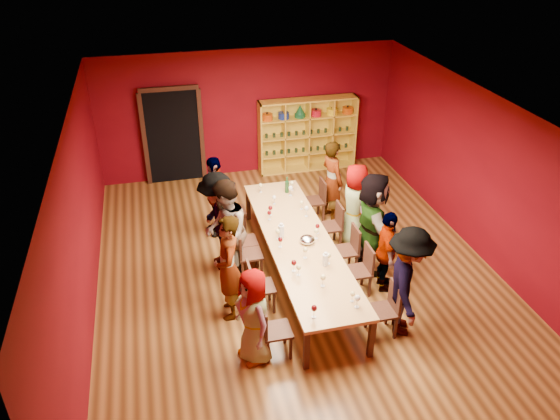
{
  "coord_description": "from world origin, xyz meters",
  "views": [
    {
      "loc": [
        -2.22,
        -7.62,
        5.88
      ],
      "look_at": [
        -0.24,
        0.42,
        1.15
      ],
      "focal_mm": 35.0,
      "sensor_mm": 36.0,
      "label": 1
    }
  ],
  "objects_px": {
    "person_right_2": "(372,223)",
    "chair_person_right_3": "(334,223)",
    "chair_person_right_2": "(349,247)",
    "person_right_3": "(355,205)",
    "chair_person_left_0": "(271,328)",
    "person_left_3": "(219,221)",
    "person_left_2": "(226,232)",
    "wine_bottle": "(287,186)",
    "person_left_0": "(254,316)",
    "person_right_1": "(386,252)",
    "spittoon_bowl": "(307,240)",
    "shelving_unit": "(307,131)",
    "chair_person_left_1": "(256,284)",
    "person_left_4": "(215,196)",
    "person_left_1": "(228,268)",
    "chair_person_left_4": "(231,209)",
    "chair_person_left_2": "(245,252)",
    "chair_person_left_3": "(241,239)",
    "person_right_0": "(408,282)",
    "chair_person_right_0": "(387,307)",
    "chair_person_right_4": "(317,198)",
    "person_right_4": "(332,180)",
    "chair_person_right_1": "(362,268)",
    "tasting_table": "(299,243)"
  },
  "relations": [
    {
      "from": "chair_person_left_4",
      "to": "wine_bottle",
      "type": "distance_m",
      "value": 1.21
    },
    {
      "from": "chair_person_right_0",
      "to": "person_left_4",
      "type": "bearing_deg",
      "value": 120.56
    },
    {
      "from": "tasting_table",
      "to": "shelving_unit",
      "type": "relative_size",
      "value": 1.88
    },
    {
      "from": "person_left_0",
      "to": "person_right_3",
      "type": "xyz_separation_m",
      "value": [
        2.47,
        2.57,
        0.07
      ]
    },
    {
      "from": "shelving_unit",
      "to": "chair_person_right_0",
      "type": "relative_size",
      "value": 2.7
    },
    {
      "from": "chair_person_left_1",
      "to": "person_right_0",
      "type": "relative_size",
      "value": 0.49
    },
    {
      "from": "person_left_2",
      "to": "wine_bottle",
      "type": "relative_size",
      "value": 5.58
    },
    {
      "from": "chair_person_right_4",
      "to": "person_right_2",
      "type": "bearing_deg",
      "value": -78.11
    },
    {
      "from": "shelving_unit",
      "to": "person_left_2",
      "type": "distance_m",
      "value": 4.85
    },
    {
      "from": "chair_person_right_1",
      "to": "spittoon_bowl",
      "type": "bearing_deg",
      "value": 143.94
    },
    {
      "from": "chair_person_left_0",
      "to": "chair_person_right_4",
      "type": "xyz_separation_m",
      "value": [
        1.82,
        3.62,
        0.0
      ]
    },
    {
      "from": "shelving_unit",
      "to": "person_left_1",
      "type": "distance_m",
      "value": 5.74
    },
    {
      "from": "spittoon_bowl",
      "to": "shelving_unit",
      "type": "bearing_deg",
      "value": 73.81
    },
    {
      "from": "person_left_2",
      "to": "person_left_3",
      "type": "distance_m",
      "value": 0.44
    },
    {
      "from": "person_right_0",
      "to": "chair_person_left_3",
      "type": "bearing_deg",
      "value": 61.64
    },
    {
      "from": "wine_bottle",
      "to": "person_left_4",
      "type": "bearing_deg",
      "value": 177.7
    },
    {
      "from": "chair_person_left_0",
      "to": "spittoon_bowl",
      "type": "relative_size",
      "value": 3.36
    },
    {
      "from": "chair_person_left_1",
      "to": "person_right_4",
      "type": "xyz_separation_m",
      "value": [
        2.12,
        2.57,
        0.36
      ]
    },
    {
      "from": "chair_person_right_2",
      "to": "person_right_3",
      "type": "xyz_separation_m",
      "value": [
        0.4,
        0.85,
        0.34
      ]
    },
    {
      "from": "person_left_4",
      "to": "person_right_1",
      "type": "relative_size",
      "value": 1.11
    },
    {
      "from": "person_left_4",
      "to": "chair_person_right_2",
      "type": "height_order",
      "value": "person_left_4"
    },
    {
      "from": "chair_person_left_1",
      "to": "person_left_4",
      "type": "relative_size",
      "value": 0.54
    },
    {
      "from": "chair_person_right_2",
      "to": "chair_person_right_4",
      "type": "distance_m",
      "value": 1.91
    },
    {
      "from": "person_left_0",
      "to": "person_right_1",
      "type": "bearing_deg",
      "value": 98.5
    },
    {
      "from": "person_left_3",
      "to": "spittoon_bowl",
      "type": "distance_m",
      "value": 1.61
    },
    {
      "from": "person_right_0",
      "to": "shelving_unit",
      "type": "bearing_deg",
      "value": 18.61
    },
    {
      "from": "chair_person_left_0",
      "to": "chair_person_left_4",
      "type": "height_order",
      "value": "same"
    },
    {
      "from": "person_left_3",
      "to": "person_right_1",
      "type": "relative_size",
      "value": 1.24
    },
    {
      "from": "chair_person_left_0",
      "to": "chair_person_right_2",
      "type": "relative_size",
      "value": 1.0
    },
    {
      "from": "person_left_4",
      "to": "person_left_2",
      "type": "bearing_deg",
      "value": -18.59
    },
    {
      "from": "person_left_1",
      "to": "chair_person_right_3",
      "type": "xyz_separation_m",
      "value": [
        2.26,
        1.51,
        -0.4
      ]
    },
    {
      "from": "chair_person_left_3",
      "to": "spittoon_bowl",
      "type": "relative_size",
      "value": 3.36
    },
    {
      "from": "chair_person_right_0",
      "to": "person_right_1",
      "type": "distance_m",
      "value": 1.15
    },
    {
      "from": "person_left_0",
      "to": "chair_person_right_4",
      "type": "xyz_separation_m",
      "value": [
        2.07,
        3.62,
        -0.27
      ]
    },
    {
      "from": "chair_person_right_3",
      "to": "person_right_3",
      "type": "height_order",
      "value": "person_right_3"
    },
    {
      "from": "chair_person_left_1",
      "to": "chair_person_right_4",
      "type": "xyz_separation_m",
      "value": [
        1.82,
        2.57,
        0.0
      ]
    },
    {
      "from": "person_left_3",
      "to": "chair_person_left_2",
      "type": "bearing_deg",
      "value": 33.71
    },
    {
      "from": "chair_person_left_2",
      "to": "chair_person_right_3",
      "type": "xyz_separation_m",
      "value": [
        1.82,
        0.55,
        0.0
      ]
    },
    {
      "from": "chair_person_left_0",
      "to": "person_left_1",
      "type": "distance_m",
      "value": 1.21
    },
    {
      "from": "person_right_1",
      "to": "person_left_1",
      "type": "bearing_deg",
      "value": 103.62
    },
    {
      "from": "chair_person_left_0",
      "to": "person_left_3",
      "type": "bearing_deg",
      "value": 98.97
    },
    {
      "from": "person_right_1",
      "to": "spittoon_bowl",
      "type": "bearing_deg",
      "value": 77.45
    },
    {
      "from": "chair_person_left_3",
      "to": "wine_bottle",
      "type": "relative_size",
      "value": 2.62
    },
    {
      "from": "person_left_1",
      "to": "person_right_0",
      "type": "bearing_deg",
      "value": 73.79
    },
    {
      "from": "person_left_2",
      "to": "wine_bottle",
      "type": "bearing_deg",
      "value": 146.07
    },
    {
      "from": "chair_person_left_4",
      "to": "chair_person_right_2",
      "type": "distance_m",
      "value": 2.62
    },
    {
      "from": "chair_person_left_3",
      "to": "person_right_0",
      "type": "relative_size",
      "value": 0.49
    },
    {
      "from": "chair_person_left_2",
      "to": "wine_bottle",
      "type": "distance_m",
      "value": 1.95
    },
    {
      "from": "person_right_2",
      "to": "chair_person_right_3",
      "type": "xyz_separation_m",
      "value": [
        -0.4,
        0.85,
        -0.45
      ]
    },
    {
      "from": "wine_bottle",
      "to": "shelving_unit",
      "type": "bearing_deg",
      "value": 65.55
    }
  ]
}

